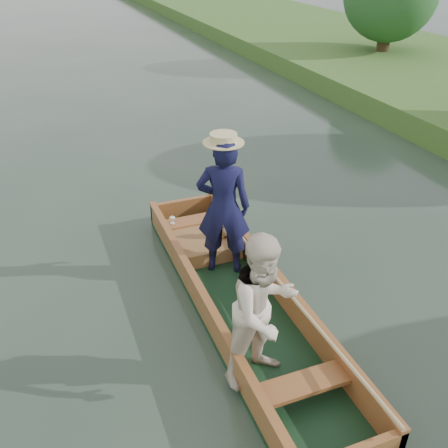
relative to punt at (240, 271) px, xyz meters
name	(u,v)px	position (x,y,z in m)	size (l,w,h in m)	color
ground	(241,310)	(0.06, 0.09, -0.68)	(120.00, 120.00, 0.00)	#283D30
trees_far	(115,18)	(0.05, 7.38, 1.90)	(22.80, 17.44, 4.60)	#47331E
punt	(240,271)	(0.00, 0.00, 0.00)	(1.29, 5.04, 2.06)	#13331B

